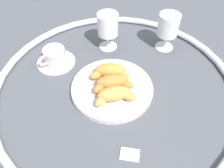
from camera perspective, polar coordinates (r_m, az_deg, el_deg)
name	(u,v)px	position (r m, az deg, el deg)	size (l,w,h in m)	color
ground_plane	(116,87)	(0.77, 0.87, -0.67)	(2.20, 2.20, 0.00)	#4C4F56
table_chrome_rim	(116,84)	(0.76, 0.88, -0.06)	(0.78, 0.78, 0.02)	silver
pastry_plate	(112,88)	(0.75, 0.00, -0.97)	(0.26, 0.26, 0.02)	silver
croissant_large	(110,71)	(0.76, -0.48, 3.13)	(0.13, 0.09, 0.04)	#CC893D
croissant_small	(112,82)	(0.72, 0.05, 0.38)	(0.12, 0.10, 0.04)	#BC7A38
croissant_extra	(114,95)	(0.69, 0.58, -2.65)	(0.12, 0.10, 0.04)	#D6994C
coffee_cup_near	(55,57)	(0.85, -13.77, 6.36)	(0.14, 0.14, 0.06)	silver
juice_glass_left	(168,26)	(0.88, 13.55, 13.55)	(0.08, 0.08, 0.14)	white
juice_glass_right	(108,26)	(0.86, -1.04, 13.97)	(0.08, 0.08, 0.14)	white
sugar_packet	(130,154)	(0.63, 4.36, -16.69)	(0.05, 0.03, 0.01)	white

